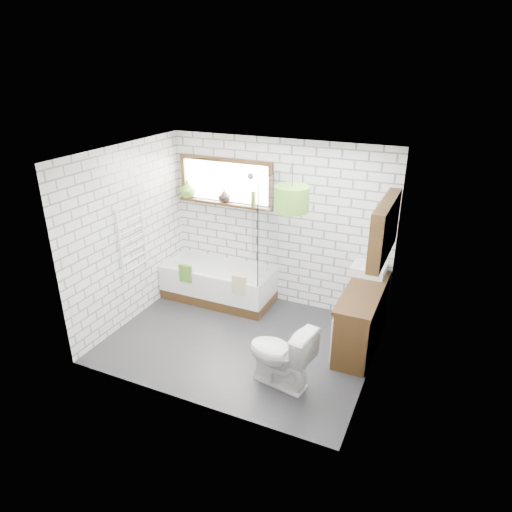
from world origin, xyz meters
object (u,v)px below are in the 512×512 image
at_px(bathtub, 219,283).
at_px(pendant, 292,199).
at_px(vanity, 362,318).
at_px(basin, 369,270).
at_px(toilet, 280,354).

distance_m(bathtub, pendant, 2.61).
bearing_deg(vanity, bathtub, 171.69).
relative_size(basin, pendant, 1.15).
height_order(bathtub, basin, basin).
xyz_separation_m(basin, pendant, (-0.71, -1.21, 1.23)).
xyz_separation_m(bathtub, basin, (2.25, 0.16, 0.59)).
bearing_deg(vanity, pendant, -137.27).
xyz_separation_m(vanity, pendant, (-0.77, -0.71, 1.70)).
bearing_deg(bathtub, pendant, -34.09).
bearing_deg(vanity, toilet, -120.04).
height_order(bathtub, pendant, pendant).
xyz_separation_m(basin, toilet, (-0.62, -1.68, -0.47)).
xyz_separation_m(vanity, toilet, (-0.68, -1.18, -0.00)).
bearing_deg(basin, toilet, -110.31).
height_order(bathtub, toilet, toilet).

